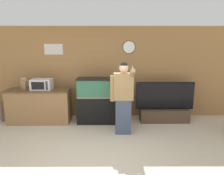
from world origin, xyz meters
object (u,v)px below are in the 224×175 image
knife_block (24,85)px  aquarium_on_stand (99,100)px  tv_on_stand (164,110)px  microwave (42,84)px  counter_island (39,106)px  person_standing (123,97)px

knife_block → aquarium_on_stand: bearing=-0.6°
tv_on_stand → microwave: bearing=-179.3°
counter_island → tv_on_stand: bearing=0.8°
counter_island → person_standing: person_standing is taller
aquarium_on_stand → tv_on_stand: (1.79, 0.04, -0.29)m
aquarium_on_stand → tv_on_stand: 1.82m
knife_block → person_standing: size_ratio=0.19×
microwave → knife_block: 0.50m
aquarium_on_stand → tv_on_stand: bearing=1.2°
tv_on_stand → person_standing: 1.53m
microwave → aquarium_on_stand: bearing=0.1°
counter_island → aquarium_on_stand: bearing=0.4°
counter_island → tv_on_stand: size_ratio=1.06×
counter_island → microwave: (0.11, 0.01, 0.60)m
tv_on_stand → person_standing: size_ratio=0.92×
aquarium_on_stand → person_standing: 0.99m
knife_block → tv_on_stand: bearing=0.3°
counter_island → knife_block: size_ratio=5.10×
aquarium_on_stand → microwave: bearing=-179.9°
tv_on_stand → knife_block: bearing=-179.7°
microwave → knife_block: size_ratio=1.59×
microwave → aquarium_on_stand: aquarium_on_stand is taller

